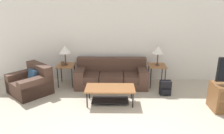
% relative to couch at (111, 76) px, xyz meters
% --- Properties ---
extents(wall_back, '(8.80, 0.06, 2.60)m').
position_rel_couch_xyz_m(wall_back, '(0.16, 0.54, 1.00)').
color(wall_back, white).
rests_on(wall_back, ground_plane).
extents(couch, '(2.17, 0.90, 0.82)m').
position_rel_couch_xyz_m(couch, '(0.00, 0.00, 0.00)').
color(couch, '#4C3328').
rests_on(couch, ground_plane).
extents(armchair, '(1.41, 1.41, 0.80)m').
position_rel_couch_xyz_m(armchair, '(-2.29, -0.56, -0.01)').
color(armchair, '#4C3328').
rests_on(armchair, ground_plane).
extents(coffee_table, '(1.26, 0.62, 0.43)m').
position_rel_couch_xyz_m(coffee_table, '(-0.02, -1.18, 0.02)').
color(coffee_table, '#935B33').
rests_on(coffee_table, ground_plane).
extents(side_table_left, '(0.51, 0.54, 0.65)m').
position_rel_couch_xyz_m(side_table_left, '(-1.39, 0.03, 0.29)').
color(side_table_left, '#935B33').
rests_on(side_table_left, ground_plane).
extents(side_table_right, '(0.51, 0.54, 0.65)m').
position_rel_couch_xyz_m(side_table_right, '(1.39, 0.03, 0.29)').
color(side_table_right, '#935B33').
rests_on(side_table_right, ground_plane).
extents(table_lamp_left, '(0.34, 0.34, 0.59)m').
position_rel_couch_xyz_m(table_lamp_left, '(-1.39, 0.03, 0.83)').
color(table_lamp_left, '#472D1E').
rests_on(table_lamp_left, side_table_left).
extents(table_lamp_right, '(0.34, 0.34, 0.59)m').
position_rel_couch_xyz_m(table_lamp_right, '(1.39, 0.03, 0.83)').
color(table_lamp_right, '#472D1E').
rests_on(table_lamp_right, side_table_right).
extents(backpack, '(0.31, 0.26, 0.42)m').
position_rel_couch_xyz_m(backpack, '(1.52, -0.66, -0.09)').
color(backpack, black).
rests_on(backpack, ground_plane).
extents(picture_frame, '(0.10, 0.04, 0.13)m').
position_rel_couch_xyz_m(picture_frame, '(-1.46, -0.05, 0.42)').
color(picture_frame, '#4C3828').
rests_on(picture_frame, side_table_left).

